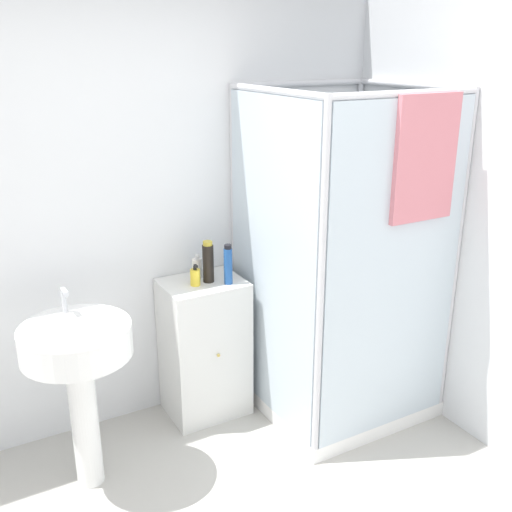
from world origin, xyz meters
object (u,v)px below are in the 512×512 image
(lotion_bottle_white, at_px, (197,268))
(sink, at_px, (78,361))
(shampoo_bottle_tall_black, at_px, (208,262))
(soap_dispenser, at_px, (195,277))
(shampoo_bottle_blue, at_px, (228,265))

(lotion_bottle_white, bearing_deg, sink, -155.02)
(shampoo_bottle_tall_black, xyz_separation_m, lotion_bottle_white, (-0.03, 0.09, -0.06))
(shampoo_bottle_tall_black, bearing_deg, soap_dispenser, -170.85)
(sink, height_order, shampoo_bottle_blue, shampoo_bottle_blue)
(sink, height_order, soap_dispenser, sink)
(soap_dispenser, bearing_deg, shampoo_bottle_blue, -21.36)
(sink, bearing_deg, lotion_bottle_white, 24.98)
(shampoo_bottle_tall_black, bearing_deg, shampoo_bottle_blue, -44.01)
(shampoo_bottle_blue, height_order, lotion_bottle_white, shampoo_bottle_blue)
(soap_dispenser, relative_size, shampoo_bottle_tall_black, 0.52)
(soap_dispenser, distance_m, shampoo_bottle_blue, 0.20)
(sink, relative_size, soap_dispenser, 8.03)
(sink, bearing_deg, shampoo_bottle_tall_black, 18.75)
(shampoo_bottle_blue, bearing_deg, lotion_bottle_white, 124.06)
(shampoo_bottle_tall_black, xyz_separation_m, shampoo_bottle_blue, (0.09, -0.08, -0.01))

